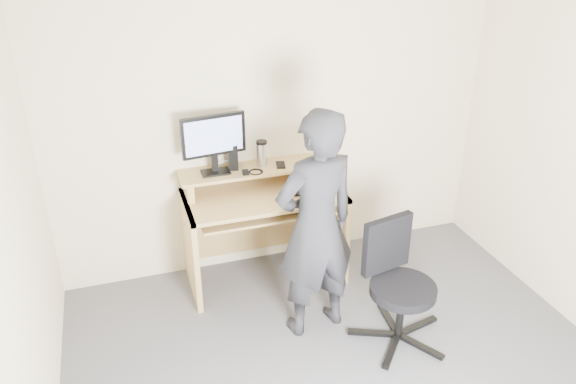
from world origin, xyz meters
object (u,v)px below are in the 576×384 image
desk (261,213)px  office_chair (397,279)px  monitor (214,139)px  person (316,226)px

desk → office_chair: desk is taller
office_chair → desk: bearing=110.3°
desk → monitor: 0.72m
monitor → desk: bearing=-17.9°
person → monitor: bearing=-69.5°
desk → person: bearing=-77.5°
monitor → person: (0.49, -0.81, -0.37)m
desk → monitor: monitor is taller
desk → monitor: (-0.33, 0.06, 0.64)m
office_chair → person: (-0.49, 0.26, 0.35)m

